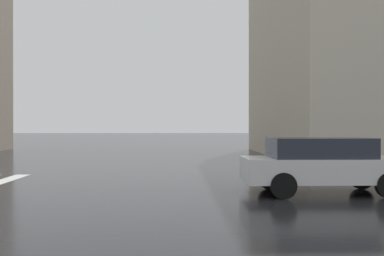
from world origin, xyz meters
name	(u,v)px	position (x,y,z in m)	size (l,w,h in m)	color
car_white	(324,164)	(5.50, -9.39, 0.76)	(1.85, 4.10, 1.41)	silver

